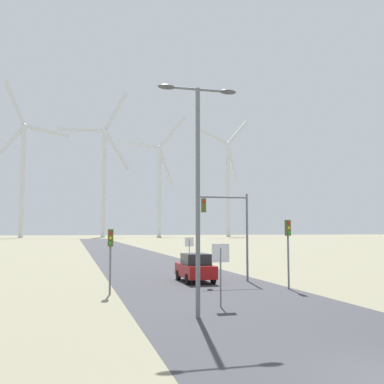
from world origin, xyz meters
TOP-DOWN VIEW (x-y plane):
  - road_surface at (0.00, 48.00)m, footprint 10.00×240.00m
  - streetlamp at (-2.59, 8.26)m, footprint 3.26×0.32m
  - stop_sign_near at (-1.01, 10.23)m, footprint 0.81×0.07m
  - stop_sign_far at (2.74, 30.30)m, footprint 0.81×0.07m
  - traffic_light_post_near_left at (-5.39, 15.28)m, footprint 0.28×0.33m
  - traffic_light_post_near_right at (4.63, 14.92)m, footprint 0.28×0.33m
  - traffic_light_mast_overhead at (2.61, 19.21)m, footprint 3.60×0.35m
  - car_approaching at (0.43, 19.72)m, footprint 1.88×4.11m
  - wind_turbine_left at (-29.51, 200.18)m, footprint 31.65×12.61m
  - wind_turbine_center at (6.36, 208.64)m, footprint 34.44×2.73m
  - wind_turbine_right at (35.21, 218.32)m, footprint 31.87×15.77m
  - wind_turbine_far_right at (67.59, 203.75)m, footprint 30.18×12.60m

SIDE VIEW (x-z plane):
  - road_surface at x=0.00m, z-range 0.00..0.01m
  - car_approaching at x=0.43m, z-range 0.00..1.83m
  - stop_sign_far at x=2.74m, z-range 0.54..3.25m
  - stop_sign_near at x=-1.01m, z-range 0.55..3.29m
  - traffic_light_post_near_left at x=-5.39m, z-range 0.80..4.19m
  - traffic_light_post_near_right at x=4.63m, z-range 0.92..4.84m
  - traffic_light_mast_overhead at x=2.61m, z-range 1.16..6.91m
  - streetlamp at x=-2.59m, z-range 1.24..10.30m
  - wind_turbine_right at x=35.21m, z-range -2.59..59.88m
  - wind_turbine_far_right at x=67.59m, z-range -1.68..59.12m
  - wind_turbine_left at x=-29.51m, z-range -3.97..64.94m
  - wind_turbine_center at x=6.36m, z-range -3.97..67.12m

